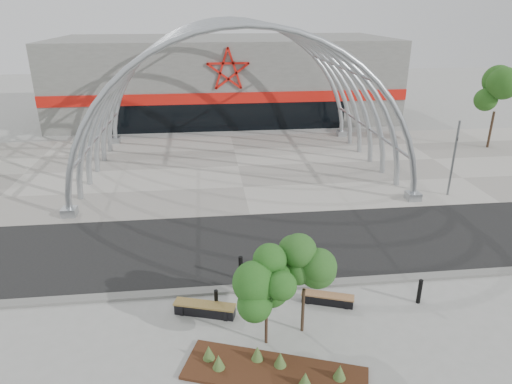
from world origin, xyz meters
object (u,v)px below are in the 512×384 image
at_px(street_tree_0, 267,284).
at_px(signal_pole, 454,157).
at_px(bench_0, 205,309).
at_px(bench_1, 327,299).
at_px(bollard_2, 257,286).
at_px(street_tree_1, 305,272).

bearing_deg(street_tree_0, signal_pole, 42.76).
bearing_deg(bench_0, street_tree_0, -40.67).
bearing_deg(signal_pole, bench_1, -135.65).
height_order(bench_0, bollard_2, bollard_2).
relative_size(signal_pole, bench_1, 2.28).
xyz_separation_m(bench_1, bollard_2, (-2.70, 0.81, 0.29)).
xyz_separation_m(bench_0, bench_1, (4.78, 0.15, -0.03)).
xyz_separation_m(signal_pole, street_tree_0, (-13.00, -12.02, -0.08)).
bearing_deg(street_tree_1, street_tree_0, -160.64).
bearing_deg(bollard_2, bench_1, -16.71).
relative_size(street_tree_0, bench_0, 1.39).
distance_m(bench_0, bench_1, 4.78).
bearing_deg(street_tree_1, bench_1, 47.93).
bearing_deg(bench_0, bollard_2, 24.62).
distance_m(signal_pole, bollard_2, 16.09).
height_order(signal_pole, bench_0, signal_pole).
bearing_deg(street_tree_1, bench_0, 159.22).
bearing_deg(street_tree_1, bollard_2, 121.28).
relative_size(street_tree_1, bollard_2, 3.43).
bearing_deg(bollard_2, street_tree_1, -58.72).
xyz_separation_m(street_tree_1, bench_0, (-3.46, 1.31, -2.21)).
distance_m(street_tree_0, bench_1, 3.97).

